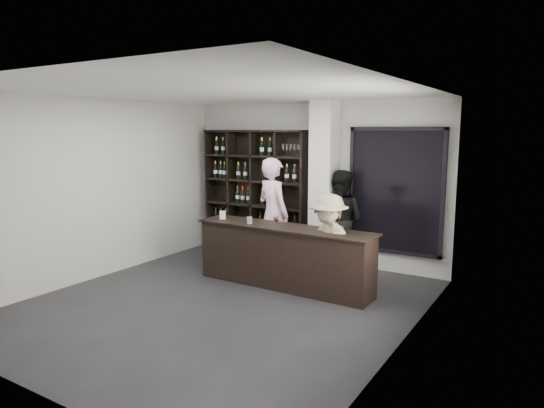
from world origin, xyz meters
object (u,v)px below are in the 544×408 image
Objects in this scene: tasting_counter at (284,257)px; wine_shelf at (255,193)px; customer at (328,246)px; taster_pink at (273,214)px; taster_black at (339,220)px.

wine_shelf is at bearing 136.92° from tasting_counter.
tasting_counter is 1.92× the size of customer.
taster_pink is (0.85, -0.72, -0.23)m from wine_shelf.
wine_shelf is 1.13m from taster_pink.
tasting_counter is 0.82m from customer.
taster_pink is at bearing 22.86° from taster_black.
taster_pink is 1.64m from customer.
wine_shelf is at bearing 158.86° from customer.
taster_black is 1.15× the size of customer.
tasting_counter is 1.40m from taster_black.
wine_shelf is 1.24× the size of taster_pink.
taster_black is 1.42m from customer.
taster_black is at bearing 120.12° from customer.
wine_shelf is 1.88m from taster_black.
wine_shelf reaches higher than tasting_counter.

